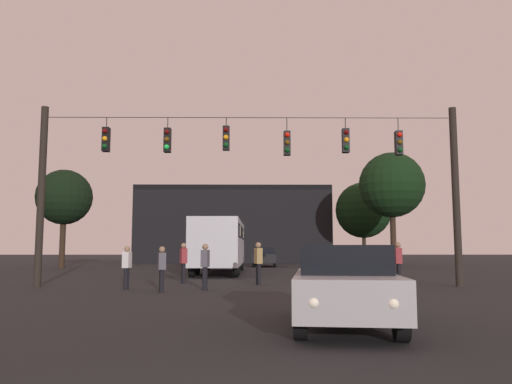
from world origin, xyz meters
name	(u,v)px	position (x,y,z in m)	size (l,w,h in m)	color
ground_plane	(250,275)	(0.00, 24.50, 0.00)	(168.00, 168.00, 0.00)	black
overhead_signal_span	(251,175)	(0.08, 15.71, 4.28)	(16.35, 0.44, 6.99)	black
city_bus	(220,241)	(-1.75, 26.26, 1.87)	(2.67, 11.03, 3.00)	#B7BCC6
car_near_right	(344,284)	(1.84, 5.75, 0.80)	(2.30, 4.49, 1.52)	#99999E
car_far_left	(264,256)	(1.11, 36.62, 0.80)	(1.99, 4.40, 1.52)	black
pedestrian_crossing_left	(162,267)	(-2.90, 13.25, 0.85)	(0.33, 0.41, 1.52)	black
pedestrian_crossing_center	(258,261)	(0.36, 16.73, 0.96)	(0.34, 0.42, 1.69)	black
pedestrian_crossing_right	(205,264)	(-1.55, 14.22, 0.91)	(0.29, 0.39, 1.62)	black
pedestrian_near_bus	(127,265)	(-4.35, 14.44, 0.86)	(0.28, 0.39, 1.53)	black
pedestrian_trailing	(398,261)	(5.94, 16.50, 0.97)	(0.26, 0.37, 1.70)	black
pedestrian_far_side	(183,260)	(-2.74, 17.51, 0.95)	(0.35, 0.42, 1.67)	black
corner_building	(235,226)	(-1.75, 51.20, 3.79)	(19.33, 11.71, 7.58)	black
tree_left_silhouette	(64,198)	(-13.63, 33.39, 5.13)	(4.03, 4.03, 7.18)	#2D2116
tree_behind_building	(363,210)	(10.86, 45.14, 5.07)	(5.35, 5.35, 7.76)	#2D2116
tree_right_far	(392,185)	(11.26, 36.40, 6.43)	(5.19, 5.19, 9.05)	#2D2116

